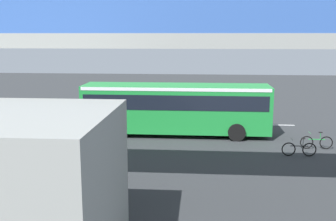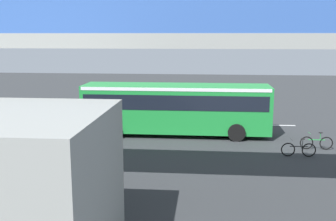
{
  "view_description": "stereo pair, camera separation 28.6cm",
  "coord_description": "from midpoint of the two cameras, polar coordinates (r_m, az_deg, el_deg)",
  "views": [
    {
      "loc": [
        -2.48,
        25.09,
        6.19
      ],
      "look_at": [
        -0.47,
        0.43,
        1.6
      ],
      "focal_mm": 43.71,
      "sensor_mm": 36.0,
      "label": 1
    },
    {
      "loc": [
        -2.76,
        25.07,
        6.19
      ],
      "look_at": [
        -0.47,
        0.43,
        1.6
      ],
      "focal_mm": 43.71,
      "sensor_mm": 36.0,
      "label": 2
    }
  ],
  "objects": [
    {
      "name": "pedestrian_overpass",
      "position": [
        14.93,
        -4.84,
        7.61
      ],
      "size": [
        25.19,
        2.6,
        7.34
      ],
      "color": "gray",
      "rests_on": "ground"
    },
    {
      "name": "lane_dash_left",
      "position": [
        29.04,
        7.92,
        -1.89
      ],
      "size": [
        2.0,
        0.2,
        0.01
      ],
      "primitive_type": "cube",
      "color": "silver",
      "rests_on": "ground"
    },
    {
      "name": "lane_dash_centre",
      "position": [
        29.13,
        0.03,
        -1.75
      ],
      "size": [
        2.0,
        0.2,
        0.01
      ],
      "primitive_type": "cube",
      "color": "silver",
      "rests_on": "ground"
    },
    {
      "name": "lane_dash_right",
      "position": [
        29.76,
        -7.66,
        -1.59
      ],
      "size": [
        2.0,
        0.2,
        0.01
      ],
      "primitive_type": "cube",
      "color": "silver",
      "rests_on": "ground"
    },
    {
      "name": "ground",
      "position": [
        25.96,
        -0.63,
        -3.28
      ],
      "size": [
        80.0,
        80.0,
        0.0
      ],
      "primitive_type": "plane",
      "color": "#2D3033"
    },
    {
      "name": "lane_dash_leftmost",
      "position": [
        29.5,
        15.71,
        -1.99
      ],
      "size": [
        2.0,
        0.2,
        0.01
      ],
      "primitive_type": "cube",
      "color": "silver",
      "rests_on": "ground"
    },
    {
      "name": "pedestrian",
      "position": [
        22.42,
        -15.18,
        -3.55
      ],
      "size": [
        0.38,
        0.38,
        1.79
      ],
      "color": "#2D2D38",
      "rests_on": "ground"
    },
    {
      "name": "bicycle_black",
      "position": [
        22.22,
        18.09,
        -5.2
      ],
      "size": [
        1.77,
        0.44,
        0.96
      ],
      "color": "black",
      "rests_on": "ground"
    },
    {
      "name": "bicycle_green",
      "position": [
        23.91,
        20.31,
        -4.24
      ],
      "size": [
        1.77,
        0.44,
        0.96
      ],
      "color": "black",
      "rests_on": "ground"
    },
    {
      "name": "city_bus",
      "position": [
        25.41,
        1.43,
        0.75
      ],
      "size": [
        11.54,
        2.85,
        3.15
      ],
      "color": "#1E8C38",
      "rests_on": "ground"
    },
    {
      "name": "traffic_sign",
      "position": [
        30.1,
        -10.39,
        2.12
      ],
      "size": [
        0.08,
        0.6,
        2.8
      ],
      "color": "slate",
      "rests_on": "ground"
    },
    {
      "name": "lane_dash_rightmost",
      "position": [
        30.89,
        -14.92,
        -1.4
      ],
      "size": [
        2.0,
        0.2,
        0.01
      ],
      "primitive_type": "cube",
      "color": "silver",
      "rests_on": "ground"
    }
  ]
}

